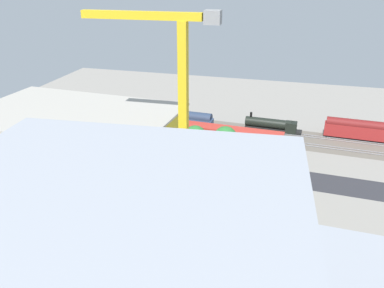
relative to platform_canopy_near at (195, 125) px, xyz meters
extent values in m
plane|color=gray|center=(-6.19, 11.48, -4.06)|extent=(163.10, 163.10, 0.00)
cube|color=#665E54|center=(-6.19, -8.22, -4.06)|extent=(102.60, 20.25, 0.01)
cube|color=#2D2D33|center=(-6.19, 15.61, -4.06)|extent=(102.28, 14.86, 0.01)
cube|color=#9E9EA8|center=(-6.19, -12.14, -3.88)|extent=(101.77, 5.99, 0.12)
cube|color=#9E9EA8|center=(-6.19, -10.70, -3.88)|extent=(101.77, 5.99, 0.12)
cube|color=#9E9EA8|center=(-6.19, -5.74, -3.88)|extent=(101.77, 5.99, 0.12)
cube|color=#9E9EA8|center=(-6.19, -4.30, -3.88)|extent=(101.77, 5.99, 0.12)
cube|color=#B73328|center=(0.00, 0.00, 0.03)|extent=(49.93, 7.31, 0.45)
cylinder|color=slate|center=(-22.35, 1.29, -2.13)|extent=(0.30, 0.30, 3.86)
cylinder|color=slate|center=(-7.45, 0.43, -2.13)|extent=(0.30, 0.30, 3.86)
cylinder|color=slate|center=(7.45, -0.43, -2.13)|extent=(0.30, 0.30, 3.86)
cylinder|color=slate|center=(22.35, -1.29, -2.13)|extent=(0.30, 0.30, 3.86)
cube|color=black|center=(-21.14, -11.42, -3.56)|extent=(16.76, 3.44, 1.00)
cylinder|color=black|center=(-19.57, -11.51, -1.68)|extent=(13.64, 3.53, 2.76)
cube|color=black|center=(-26.30, -11.12, -2.34)|extent=(3.31, 3.14, 3.43)
cylinder|color=black|center=(-14.33, -11.81, 0.40)|extent=(0.70, 0.70, 1.40)
cube|color=black|center=(-45.03, -11.42, -3.76)|extent=(17.11, 3.29, 0.60)
cube|color=maroon|center=(-45.03, -11.42, -1.66)|extent=(19.03, 3.98, 3.59)
cylinder|color=maroon|center=(-45.03, -11.42, 0.38)|extent=(18.27, 3.93, 2.89)
cube|color=black|center=(4.64, -5.02, -3.76)|extent=(15.83, 3.38, 0.60)
cube|color=#384C72|center=(4.64, -5.02, -1.60)|extent=(17.61, 4.10, 3.72)
cylinder|color=#273550|center=(4.64, -5.02, 0.51)|extent=(16.91, 4.06, 3.10)
cube|color=black|center=(-17.91, 18.62, -3.91)|extent=(3.87, 1.97, 0.30)
cube|color=black|center=(-17.91, 18.62, -3.37)|extent=(4.60, 2.08, 0.77)
cube|color=#1E2328|center=(-17.91, 18.62, -2.74)|extent=(2.61, 1.75, 0.50)
cube|color=black|center=(-11.96, 19.35, -3.91)|extent=(3.95, 2.08, 0.30)
cube|color=silver|center=(-11.96, 19.35, -3.34)|extent=(4.67, 2.23, 0.83)
cube|color=#1E2328|center=(-11.96, 19.35, -2.59)|extent=(2.68, 1.81, 0.67)
cube|color=black|center=(-5.39, 19.43, -3.91)|extent=(3.43, 1.87, 0.30)
cube|color=silver|center=(-5.39, 19.43, -3.31)|extent=(4.08, 1.97, 0.89)
cube|color=#1E2328|center=(-5.39, 19.43, -2.56)|extent=(2.31, 1.68, 0.62)
cube|color=black|center=(0.38, 19.48, -3.91)|extent=(4.10, 2.13, 0.30)
cube|color=maroon|center=(0.38, 19.48, -3.35)|extent=(4.86, 2.28, 0.82)
cube|color=#1E2328|center=(0.38, 19.48, -2.68)|extent=(2.78, 1.86, 0.51)
cube|color=black|center=(6.89, 18.81, -3.91)|extent=(3.45, 1.80, 0.30)
cube|color=silver|center=(6.89, 18.81, -3.34)|extent=(4.10, 1.89, 0.84)
cube|color=#1E2328|center=(6.89, 18.81, -2.61)|extent=(2.31, 1.62, 0.62)
cube|color=black|center=(12.91, 19.49, -3.91)|extent=(3.99, 2.11, 0.30)
cube|color=#474C51|center=(12.91, 19.49, -3.37)|extent=(4.72, 2.25, 0.78)
cube|color=#1E2328|center=(12.91, 19.49, -2.69)|extent=(2.69, 1.86, 0.56)
cube|color=black|center=(18.20, 18.44, -3.91)|extent=(4.04, 2.17, 0.30)
cube|color=silver|center=(18.20, 18.44, -3.38)|extent=(4.79, 2.33, 0.75)
cube|color=#1E2328|center=(18.20, 18.44, -2.69)|extent=(2.74, 1.89, 0.64)
cube|color=black|center=(24.61, 19.31, -3.91)|extent=(3.97, 1.91, 0.30)
cube|color=maroon|center=(24.61, 19.31, -3.38)|extent=(4.72, 2.01, 0.75)
cube|color=#1E2328|center=(24.61, 19.31, -2.74)|extent=(2.66, 1.73, 0.53)
cube|color=yellow|center=(13.21, 39.44, 5.74)|extent=(38.85, 25.77, 19.59)
cube|color=#ADA89E|center=(13.21, 39.44, 15.74)|extent=(39.49, 26.40, 0.40)
cube|color=gray|center=(-9.76, 43.28, -3.46)|extent=(3.60, 3.60, 1.20)
cube|color=yellow|center=(-9.76, 43.28, 14.76)|extent=(1.40, 1.40, 37.64)
cube|color=yellow|center=(-3.24, 43.52, 34.18)|extent=(19.08, 1.89, 1.20)
cube|color=gray|center=(-14.25, 43.12, 34.18)|extent=(2.47, 2.09, 2.00)
cube|color=black|center=(-3.14, 21.93, -3.81)|extent=(8.24, 2.26, 0.50)
cube|color=white|center=(-4.20, 21.95, -2.00)|extent=(6.14, 2.47, 3.12)
cube|color=maroon|center=(-0.09, 21.89, -2.33)|extent=(2.14, 2.41, 2.46)
cylinder|color=brown|center=(17.75, 10.69, -2.63)|extent=(0.57, 0.57, 2.85)
sphere|color=#28662D|center=(17.75, 10.69, 0.44)|extent=(4.69, 4.69, 4.69)
cylinder|color=brown|center=(-2.87, 10.26, -2.64)|extent=(0.46, 0.46, 2.84)
sphere|color=#2D7233|center=(-2.87, 10.26, 0.85)|extent=(5.89, 5.89, 5.89)
cylinder|color=brown|center=(-10.82, 10.64, -2.35)|extent=(0.58, 0.58, 3.42)
sphere|color=#2D7233|center=(-10.82, 10.64, 1.50)|extent=(6.08, 6.08, 6.08)
cylinder|color=brown|center=(-22.35, 10.39, -2.76)|extent=(0.60, 0.60, 2.60)
sphere|color=#38843D|center=(-22.35, 10.39, 0.53)|extent=(5.68, 5.68, 5.68)
cylinder|color=brown|center=(-2.24, 11.31, -2.58)|extent=(0.40, 0.40, 2.96)
sphere|color=#38843D|center=(-2.24, 11.31, 0.43)|extent=(4.36, 4.36, 4.36)
cylinder|color=#333333|center=(-0.59, 19.97, -1.39)|extent=(0.16, 0.16, 5.33)
cube|color=black|center=(-0.59, 19.97, 1.72)|extent=(0.36, 0.36, 0.90)
sphere|color=red|center=(-0.37, 19.97, 2.02)|extent=(0.20, 0.20, 0.20)
camera|label=1|loc=(-27.42, 101.93, 40.80)|focal=37.44mm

